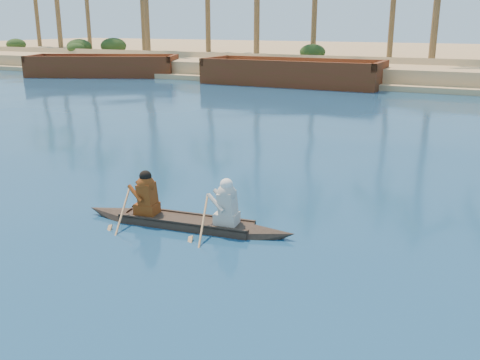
% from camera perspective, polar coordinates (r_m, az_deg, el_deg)
% --- Properties ---
extents(ground, '(160.00, 160.00, 0.00)m').
position_cam_1_polar(ground, '(14.09, 14.87, -1.69)').
color(ground, navy).
rests_on(ground, ground).
extents(shrub_cluster, '(100.00, 6.00, 2.40)m').
position_cam_1_polar(shrub_cluster, '(44.87, 23.67, 11.21)').
color(shrub_cluster, '#1A3A15').
rests_on(shrub_cluster, ground).
extents(canoe, '(4.92, 1.24, 1.34)m').
position_cam_1_polar(canoe, '(11.63, -5.80, -3.73)').
color(canoe, '#39281F').
rests_on(canoe, ground).
extents(barge_left, '(12.54, 8.33, 1.99)m').
position_cam_1_polar(barge_left, '(46.50, -14.37, 11.57)').
color(barge_left, '#5F2314').
rests_on(barge_left, ground).
extents(barge_mid, '(12.69, 4.38, 2.11)m').
position_cam_1_polar(barge_mid, '(38.68, 5.56, 11.16)').
color(barge_mid, '#5F2314').
rests_on(barge_mid, ground).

